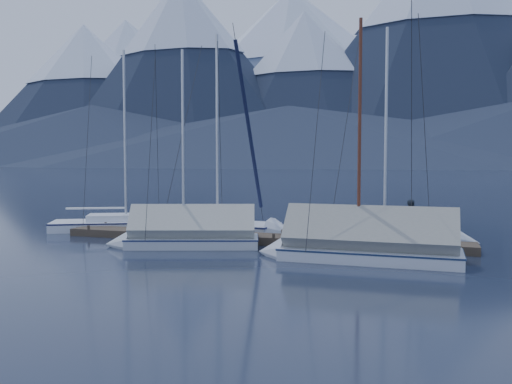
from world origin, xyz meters
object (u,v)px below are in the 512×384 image
(sailboat_open_left, at_px, (137,226))
(sailboat_open_right, at_px, (397,237))
(person, at_px, (412,220))
(sailboat_open_mid, at_px, (228,229))
(sailboat_covered_far, at_px, (181,236))
(sailboat_covered_near, at_px, (354,247))

(sailboat_open_left, distance_m, sailboat_open_right, 12.95)
(person, bearing_deg, sailboat_open_mid, 69.03)
(sailboat_open_right, bearing_deg, sailboat_covered_far, -151.72)
(sailboat_open_right, distance_m, sailboat_covered_near, 5.38)
(sailboat_open_mid, height_order, person, sailboat_open_mid)
(sailboat_covered_near, bearing_deg, sailboat_open_mid, 142.23)
(sailboat_open_left, bearing_deg, sailboat_open_right, 0.98)
(sailboat_open_left, relative_size, sailboat_open_right, 0.97)
(sailboat_covered_near, height_order, sailboat_covered_far, sailboat_covered_near)
(sailboat_open_mid, bearing_deg, sailboat_open_right, -0.67)
(sailboat_open_right, bearing_deg, sailboat_covered_near, -102.75)
(sailboat_open_mid, relative_size, person, 6.40)
(sailboat_open_mid, bearing_deg, person, -14.81)
(sailboat_open_mid, distance_m, person, 9.12)
(sailboat_covered_far, xyz_separation_m, person, (9.08, 2.29, 0.74))
(sailboat_covered_near, height_order, person, sailboat_covered_near)
(sailboat_open_right, bearing_deg, sailboat_open_left, -179.02)
(sailboat_open_left, height_order, sailboat_covered_near, sailboat_open_left)
(sailboat_open_right, distance_m, person, 2.53)
(sailboat_covered_far, height_order, person, sailboat_covered_far)
(sailboat_open_right, bearing_deg, sailboat_open_mid, 179.33)
(sailboat_open_mid, relative_size, sailboat_open_right, 1.03)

